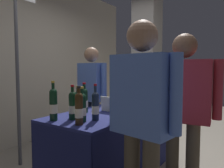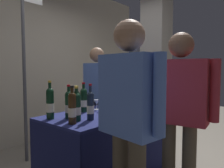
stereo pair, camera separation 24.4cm
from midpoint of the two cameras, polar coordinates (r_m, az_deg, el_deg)
back_partition at (r=3.91m, az=-26.19°, el=6.47°), size 5.90×0.12×2.91m
concrete_pillar at (r=4.11m, az=7.49°, el=10.06°), size 0.43×0.43×3.39m
tasting_table at (r=2.54m, az=-2.82°, el=-12.44°), size 1.61×0.72×0.79m
featured_wine_bottle at (r=1.97m, az=-11.50°, el=-5.93°), size 0.08×0.08×0.31m
display_bottle_0 at (r=2.37m, az=0.40°, el=-3.90°), size 0.08×0.08×0.34m
display_bottle_1 at (r=2.77m, az=-2.25°, el=-3.22°), size 0.07×0.07×0.30m
display_bottle_2 at (r=2.00m, az=-7.91°, el=-5.65°), size 0.07×0.07×0.34m
display_bottle_3 at (r=1.86m, az=-12.45°, el=-6.25°), size 0.07×0.07×0.33m
display_bottle_4 at (r=2.37m, az=-10.25°, el=-4.15°), size 0.08×0.08×0.32m
display_bottle_5 at (r=2.26m, az=-11.99°, el=-4.79°), size 0.08×0.08×0.30m
display_bottle_6 at (r=2.08m, az=-18.48°, el=-5.03°), size 0.07×0.07×0.36m
display_bottle_7 at (r=2.07m, az=-13.70°, el=-5.42°), size 0.07×0.07×0.32m
display_bottle_8 at (r=2.75m, az=3.30°, el=-3.00°), size 0.07×0.07×0.32m
wine_glass_near_vendor at (r=2.83m, az=5.19°, el=-3.35°), size 0.07×0.07×0.15m
wine_glass_mid at (r=2.51m, az=-6.94°, el=-4.94°), size 0.07×0.07×0.11m
wine_glass_near_taster at (r=2.84m, az=8.10°, el=-3.70°), size 0.06×0.06×0.13m
flower_vase at (r=2.58m, az=0.85°, el=-3.88°), size 0.09×0.09×0.38m
brochure_stand at (r=2.40m, az=-4.29°, el=-5.31°), size 0.04×0.17×0.16m
vendor_presenter at (r=3.24m, az=-7.53°, el=-1.74°), size 0.25×0.57×1.58m
taster_foreground_right at (r=2.03m, az=15.07°, el=-5.05°), size 0.27×0.63×1.57m
taster_foreground_left at (r=1.55m, az=3.32°, el=-7.28°), size 0.28×0.60×1.60m
booth_signpost at (r=3.08m, az=-25.91°, el=7.67°), size 0.58×0.04×2.37m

